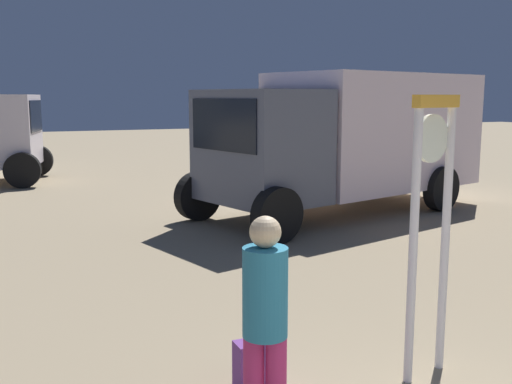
{
  "coord_description": "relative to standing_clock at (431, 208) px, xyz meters",
  "views": [
    {
      "loc": [
        -2.38,
        -1.36,
        2.29
      ],
      "look_at": [
        0.3,
        4.86,
        1.2
      ],
      "focal_mm": 41.68,
      "sensor_mm": 36.0,
      "label": 1
    }
  ],
  "objects": [
    {
      "name": "standing_clock",
      "position": [
        0.0,
        0.0,
        0.0
      ],
      "size": [
        0.5,
        0.2,
        2.31
      ],
      "color": "silver",
      "rests_on": "ground_plane"
    },
    {
      "name": "box_truck_near",
      "position": [
        3.28,
        6.4,
        0.12
      ],
      "size": [
        6.63,
        3.94,
        2.74
      ],
      "color": "white",
      "rests_on": "ground_plane"
    },
    {
      "name": "person_near_clock",
      "position": [
        -1.62,
        -0.38,
        -0.55
      ],
      "size": [
        0.3,
        0.3,
        1.55
      ],
      "color": "#BF2C69",
      "rests_on": "ground_plane"
    },
    {
      "name": "backpack",
      "position": [
        -1.4,
        0.3,
        -1.21
      ],
      "size": [
        0.33,
        0.22,
        0.41
      ],
      "color": "#703A8A",
      "rests_on": "ground_plane"
    }
  ]
}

